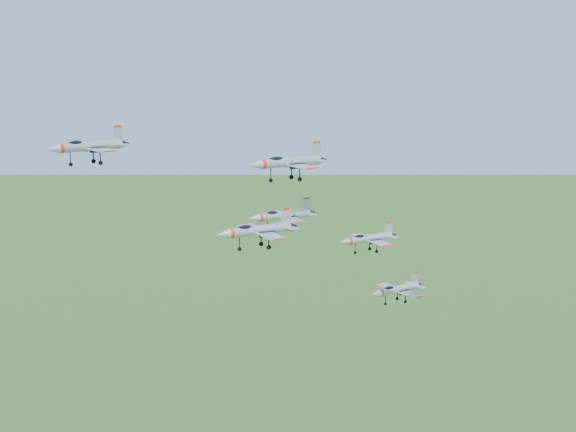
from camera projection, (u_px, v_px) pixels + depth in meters
jet_lead at (88, 146)px, 113.80m from camera, size 12.83×10.55×3.44m
jet_left_high at (288, 162)px, 121.14m from camera, size 13.85×11.53×3.70m
jet_right_high at (257, 230)px, 104.73m from camera, size 12.06×10.05×3.22m
jet_left_low at (282, 215)px, 129.09m from camera, size 12.16×10.20×3.26m
jet_right_low at (368, 238)px, 121.08m from camera, size 10.49×8.76×2.80m
jet_trail at (397, 289)px, 142.89m from camera, size 12.12×9.99×3.24m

